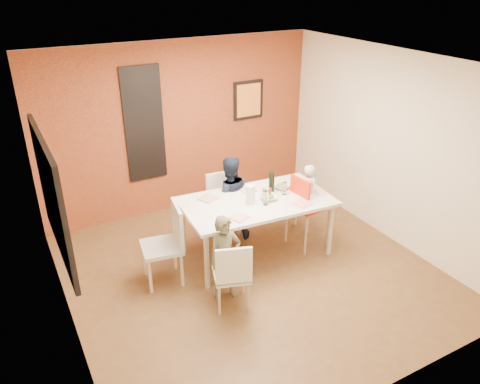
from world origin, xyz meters
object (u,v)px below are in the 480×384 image
chair_near (232,273)px  high_chair (306,205)px  toddler (309,185)px  chair_far (222,200)px  child_near (225,258)px  child_far (229,198)px  paper_towel_roll (250,195)px  dining_table (257,205)px  chair_left (169,240)px  wine_bottle (272,183)px

chair_near → high_chair: size_ratio=0.83×
high_chair → toddler: 0.29m
chair_near → chair_far: bearing=-94.2°
child_near → child_far: 1.40m
chair_near → paper_towel_roll: 1.20m
chair_far → high_chair: (0.83, -0.95, 0.14)m
child_far → toddler: bearing=156.1°
dining_table → paper_towel_roll: (-0.12, -0.04, 0.20)m
toddler → child_far: bearing=45.9°
child_far → toddler: 1.16m
chair_near → child_far: (0.72, 1.46, 0.14)m
chair_left → high_chair: size_ratio=0.97×
child_far → wine_bottle: bearing=145.2°
dining_table → wine_bottle: 0.37m
chair_left → high_chair: (1.98, -0.14, 0.06)m
paper_towel_roll → chair_left: bearing=178.1°
chair_near → child_far: bearing=-97.3°
high_chair → wine_bottle: (-0.43, 0.23, 0.33)m
toddler → paper_towel_roll: bearing=78.4°
child_near → toddler: size_ratio=1.84×
child_near → wine_bottle: wine_bottle is taller
child_near → child_far: (0.69, 1.22, 0.09)m
wine_bottle → chair_near: bearing=-139.0°
dining_table → chair_left: 1.28m
toddler → paper_towel_roll: toddler is taller
toddler → chair_far: bearing=37.3°
toddler → wine_bottle: bearing=59.3°
chair_far → chair_left: chair_left is taller
dining_table → wine_bottle: size_ratio=6.84×
chair_near → child_near: (0.03, 0.24, 0.05)m
chair_left → child_far: 1.28m
chair_far → chair_left: bearing=-140.2°
high_chair → child_far: bearing=44.4°
dining_table → child_near: bearing=-141.0°
dining_table → child_near: 1.07m
chair_left → toddler: (2.01, -0.14, 0.35)m
dining_table → chair_left: chair_left is taller
chair_near → toddler: size_ratio=1.50×
chair_near → high_chair: (1.55, 0.75, 0.15)m
toddler → wine_bottle: size_ratio=1.98×
chair_near → child_far: child_far is taller
dining_table → high_chair: high_chair is taller
wine_bottle → chair_far: bearing=118.9°
chair_left → high_chair: 1.99m
chair_far → high_chair: size_ratio=0.84×
dining_table → paper_towel_roll: bearing=-160.4°
high_chair → child_near: (-1.53, -0.51, -0.10)m
chair_near → child_near: size_ratio=0.81×
child_near → toddler: 1.69m
chair_near → wine_bottle: (1.12, 0.97, 0.48)m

